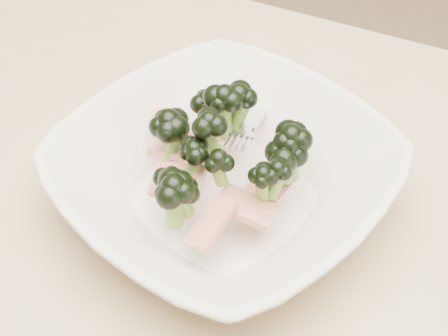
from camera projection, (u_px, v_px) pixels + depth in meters
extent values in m
cube|color=tan|center=(251.00, 255.00, 0.62)|extent=(1.20, 0.80, 0.04)
cylinder|color=tan|center=(68.00, 141.00, 1.27)|extent=(0.06, 0.06, 0.71)
imported|color=beige|center=(224.00, 176.00, 0.61)|extent=(0.39, 0.39, 0.08)
cylinder|color=olive|center=(206.00, 117.00, 0.66)|extent=(0.02, 0.02, 0.04)
ellipsoid|color=black|center=(206.00, 100.00, 0.64)|extent=(0.03, 0.03, 0.03)
cylinder|color=olive|center=(285.00, 167.00, 0.60)|extent=(0.02, 0.02, 0.03)
ellipsoid|color=black|center=(287.00, 151.00, 0.59)|extent=(0.04, 0.04, 0.03)
cylinder|color=olive|center=(276.00, 184.00, 0.58)|extent=(0.02, 0.02, 0.04)
ellipsoid|color=black|center=(278.00, 169.00, 0.56)|extent=(0.03, 0.03, 0.02)
cylinder|color=olive|center=(175.00, 207.00, 0.57)|extent=(0.02, 0.02, 0.04)
ellipsoid|color=black|center=(174.00, 187.00, 0.55)|extent=(0.04, 0.04, 0.03)
cylinder|color=olive|center=(291.00, 148.00, 0.63)|extent=(0.02, 0.02, 0.03)
ellipsoid|color=black|center=(292.00, 135.00, 0.61)|extent=(0.03, 0.03, 0.03)
cylinder|color=olive|center=(209.00, 140.00, 0.58)|extent=(0.02, 0.02, 0.04)
ellipsoid|color=black|center=(209.00, 121.00, 0.57)|extent=(0.03, 0.03, 0.03)
cylinder|color=olive|center=(289.00, 158.00, 0.61)|extent=(0.03, 0.02, 0.05)
ellipsoid|color=black|center=(292.00, 136.00, 0.58)|extent=(0.04, 0.04, 0.03)
cylinder|color=olive|center=(224.00, 118.00, 0.62)|extent=(0.02, 0.02, 0.05)
ellipsoid|color=black|center=(224.00, 96.00, 0.60)|extent=(0.04, 0.04, 0.03)
cylinder|color=olive|center=(195.00, 162.00, 0.58)|extent=(0.01, 0.02, 0.03)
ellipsoid|color=black|center=(194.00, 149.00, 0.57)|extent=(0.03, 0.03, 0.03)
cylinder|color=olive|center=(185.00, 204.00, 0.57)|extent=(0.01, 0.02, 0.04)
ellipsoid|color=black|center=(184.00, 188.00, 0.55)|extent=(0.03, 0.03, 0.03)
cylinder|color=olive|center=(172.00, 144.00, 0.61)|extent=(0.02, 0.02, 0.04)
ellipsoid|color=black|center=(171.00, 127.00, 0.59)|extent=(0.03, 0.03, 0.03)
cylinder|color=olive|center=(168.00, 190.00, 0.58)|extent=(0.02, 0.01, 0.03)
ellipsoid|color=black|center=(167.00, 177.00, 0.57)|extent=(0.03, 0.03, 0.02)
cylinder|color=olive|center=(219.00, 173.00, 0.57)|extent=(0.02, 0.01, 0.03)
ellipsoid|color=black|center=(219.00, 159.00, 0.56)|extent=(0.03, 0.03, 0.03)
cylinder|color=olive|center=(170.00, 140.00, 0.62)|extent=(0.02, 0.02, 0.04)
ellipsoid|color=black|center=(169.00, 121.00, 0.60)|extent=(0.04, 0.04, 0.03)
cylinder|color=olive|center=(238.00, 116.00, 0.63)|extent=(0.03, 0.02, 0.05)
ellipsoid|color=black|center=(239.00, 94.00, 0.61)|extent=(0.04, 0.04, 0.03)
cylinder|color=olive|center=(262.00, 190.00, 0.58)|extent=(0.01, 0.02, 0.04)
ellipsoid|color=black|center=(263.00, 174.00, 0.56)|extent=(0.03, 0.03, 0.02)
cube|color=maroon|center=(191.00, 138.00, 0.63)|extent=(0.04, 0.05, 0.01)
cube|color=maroon|center=(211.00, 223.00, 0.56)|extent=(0.03, 0.06, 0.02)
cube|color=maroon|center=(219.00, 124.00, 0.66)|extent=(0.05, 0.05, 0.02)
cube|color=maroon|center=(246.00, 207.00, 0.58)|extent=(0.06, 0.04, 0.02)
cube|color=maroon|center=(264.00, 193.00, 0.60)|extent=(0.04, 0.05, 0.01)
cube|color=maroon|center=(169.00, 130.00, 0.65)|extent=(0.06, 0.06, 0.02)
cube|color=maroon|center=(174.00, 148.00, 0.63)|extent=(0.05, 0.04, 0.03)
cube|color=maroon|center=(178.00, 181.00, 0.59)|extent=(0.06, 0.04, 0.02)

